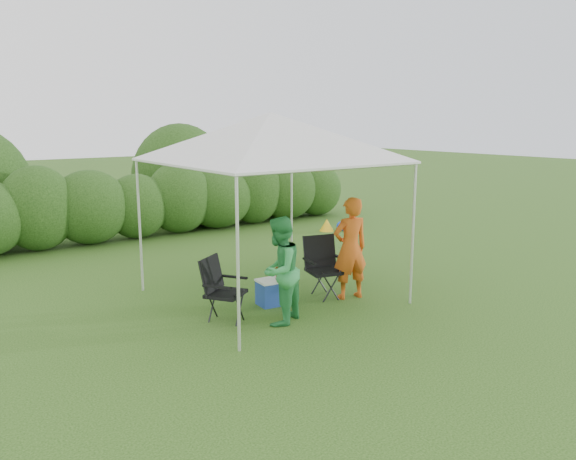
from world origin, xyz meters
TOP-DOWN VIEW (x-y plane):
  - ground at (0.00, 0.00)m, footprint 70.00×70.00m
  - hedge at (0.00, 6.00)m, footprint 12.23×1.53m
  - canopy at (0.00, 0.50)m, footprint 3.10×3.10m
  - chair_right at (0.69, 0.08)m, footprint 0.68×0.65m
  - chair_left at (-1.17, 0.04)m, footprint 0.70×0.69m
  - man at (0.95, -0.26)m, footprint 0.64×0.49m
  - woman at (-0.56, -0.51)m, footprint 0.89×0.83m
  - cooler at (-0.19, 0.18)m, footprint 0.49×0.38m
  - bottle at (-0.13, 0.14)m, footprint 0.06×0.06m
  - lawn_toy at (4.18, 3.98)m, footprint 0.60×0.50m

SIDE VIEW (x-z plane):
  - ground at x=0.00m, z-range 0.00..0.00m
  - lawn_toy at x=4.18m, z-range -0.01..0.29m
  - cooler at x=-0.19m, z-range 0.00..0.39m
  - chair_left at x=-1.17m, z-range 0.06..0.95m
  - bottle at x=-0.13m, z-range 0.39..0.63m
  - chair_right at x=0.69m, z-range 0.06..1.01m
  - woman at x=-0.56m, z-range 0.00..1.47m
  - man at x=0.95m, z-range 0.00..1.58m
  - hedge at x=0.00m, z-range -0.08..1.72m
  - canopy at x=0.00m, z-range 1.05..3.88m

